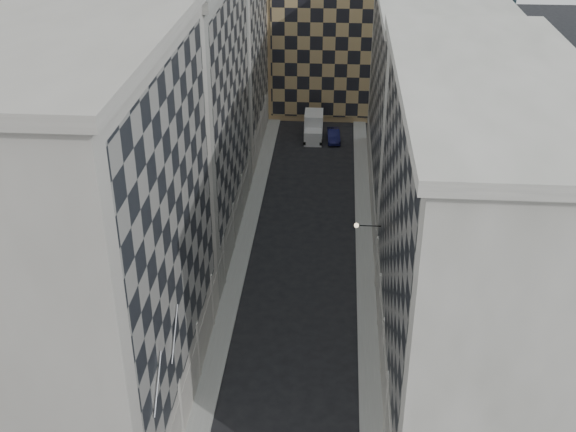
% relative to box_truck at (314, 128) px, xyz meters
% --- Properties ---
extents(sidewalk_west, '(1.50, 100.00, 0.15)m').
position_rel_box_truck_xyz_m(sidewalk_west, '(-5.05, -25.80, -1.17)').
color(sidewalk_west, gray).
rests_on(sidewalk_west, ground).
extents(sidewalk_east, '(1.50, 100.00, 0.15)m').
position_rel_box_truck_xyz_m(sidewalk_east, '(5.45, -25.80, -1.17)').
color(sidewalk_east, gray).
rests_on(sidewalk_east, ground).
extents(bldg_left_a, '(10.80, 22.80, 23.70)m').
position_rel_box_truck_xyz_m(bldg_left_a, '(-10.68, -44.80, 10.58)').
color(bldg_left_a, '#A09A90').
rests_on(bldg_left_a, ground).
extents(bldg_left_b, '(10.80, 22.80, 22.70)m').
position_rel_box_truck_xyz_m(bldg_left_b, '(-10.68, -22.80, 10.08)').
color(bldg_left_b, gray).
rests_on(bldg_left_b, ground).
extents(bldg_left_c, '(10.80, 22.80, 21.70)m').
position_rel_box_truck_xyz_m(bldg_left_c, '(-10.67, -0.80, 9.58)').
color(bldg_left_c, '#A09A90').
rests_on(bldg_left_c, ground).
extents(bldg_right_a, '(10.80, 26.80, 20.70)m').
position_rel_box_truck_xyz_m(bldg_right_a, '(11.08, -40.80, 9.08)').
color(bldg_right_a, '#AAA69B').
rests_on(bldg_right_a, ground).
extents(bldg_right_b, '(10.80, 28.80, 19.70)m').
position_rel_box_truck_xyz_m(bldg_right_b, '(11.10, -13.80, 8.60)').
color(bldg_right_b, '#AAA69B').
rests_on(bldg_right_b, ground).
extents(tan_block, '(16.80, 14.80, 18.80)m').
position_rel_box_truck_xyz_m(tan_block, '(2.20, 12.10, 8.19)').
color(tan_block, tan).
rests_on(tan_block, ground).
extents(flagpoles_left, '(0.10, 6.33, 2.33)m').
position_rel_box_truck_xyz_m(flagpoles_left, '(-5.70, -49.80, 6.75)').
color(flagpoles_left, gray).
rests_on(flagpoles_left, ground).
extents(bracket_lamp, '(1.98, 0.36, 0.36)m').
position_rel_box_truck_xyz_m(bracket_lamp, '(4.58, -31.80, 4.95)').
color(bracket_lamp, black).
rests_on(bracket_lamp, ground).
extents(box_truck, '(2.17, 5.24, 2.86)m').
position_rel_box_truck_xyz_m(box_truck, '(0.00, 0.00, 0.00)').
color(box_truck, silver).
rests_on(box_truck, ground).
extents(dark_car, '(1.68, 4.13, 1.33)m').
position_rel_box_truck_xyz_m(dark_car, '(2.36, -0.84, -0.58)').
color(dark_car, '#10123D').
rests_on(dark_car, ground).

